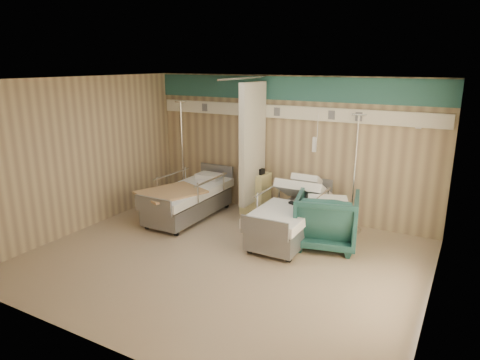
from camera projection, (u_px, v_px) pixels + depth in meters
name	position (u px, v px, depth m)	size (l,w,h in m)	color
ground	(224.00, 259.00, 6.83)	(6.00, 5.00, 0.00)	tan
room_walls	(229.00, 142.00, 6.56)	(6.04, 5.04, 2.82)	tan
bed_right	(290.00, 222.00, 7.56)	(1.00, 2.16, 0.63)	white
bed_left	(189.00, 203.00, 8.59)	(1.00, 2.16, 0.63)	white
bedside_cabinet	(256.00, 193.00, 8.82)	(0.50, 0.48, 0.85)	#EEE294
visitor_armchair	(327.00, 219.00, 7.23)	(1.00, 1.03, 0.94)	#1D4946
waffle_blanket	(328.00, 191.00, 7.08)	(0.65, 0.58, 0.07)	white
iv_stand_right	(352.00, 208.00, 7.88)	(0.39, 0.39, 2.17)	silver
iv_stand_left	(183.00, 183.00, 9.44)	(0.40, 0.40, 2.26)	silver
call_remote	(294.00, 203.00, 7.49)	(0.18, 0.08, 0.04)	black
tan_blanket	(171.00, 192.00, 8.14)	(0.91, 1.14, 0.04)	tan
toiletry_bag	(259.00, 171.00, 8.66)	(0.21, 0.13, 0.12)	black
white_cup	(254.00, 168.00, 8.86)	(0.10, 0.10, 0.14)	white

